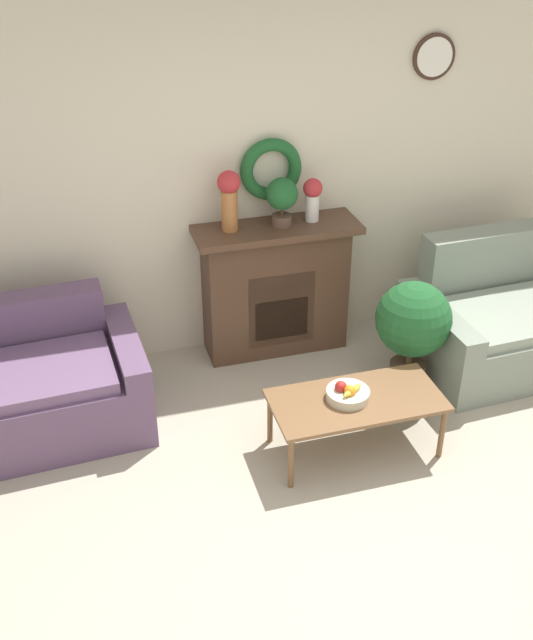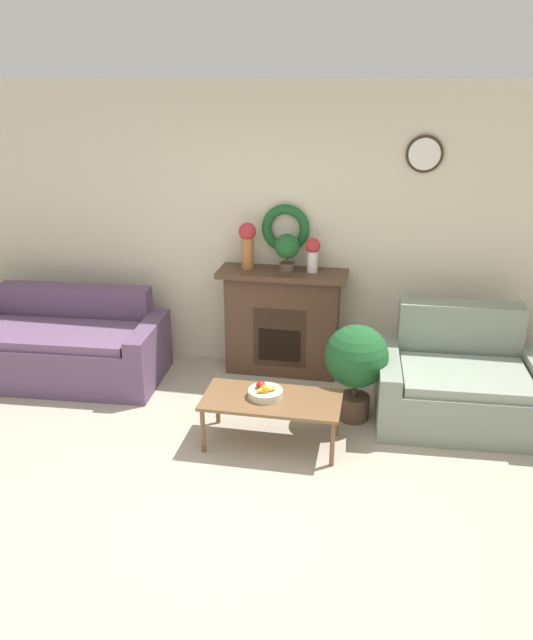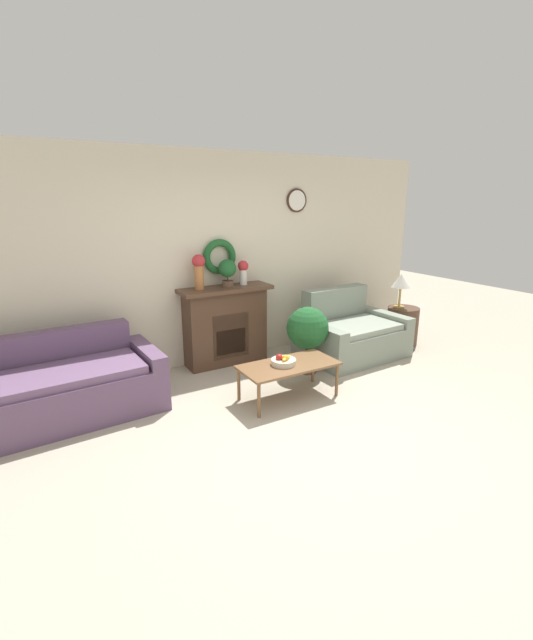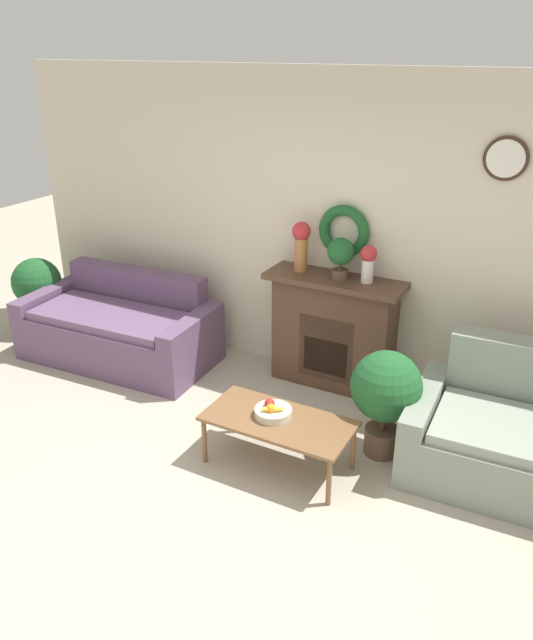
# 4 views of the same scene
# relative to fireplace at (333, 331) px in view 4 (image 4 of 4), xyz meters

# --- Properties ---
(ground_plane) EXTENTS (16.00, 16.00, 0.00)m
(ground_plane) POSITION_rel_fireplace_xyz_m (-0.04, -2.15, -0.52)
(ground_plane) COLOR #ADA38E
(wall_back) EXTENTS (6.80, 0.15, 2.70)m
(wall_back) POSITION_rel_fireplace_xyz_m (-0.03, 0.21, 0.83)
(wall_back) COLOR beige
(wall_back) RESTS_ON ground_plane
(fireplace) EXTENTS (1.20, 0.41, 1.03)m
(fireplace) POSITION_rel_fireplace_xyz_m (0.00, 0.00, 0.00)
(fireplace) COLOR #4C3323
(fireplace) RESTS_ON ground_plane
(couch_left) EXTENTS (1.91, 1.02, 0.81)m
(couch_left) POSITION_rel_fireplace_xyz_m (-2.02, -0.50, -0.22)
(couch_left) COLOR #604766
(couch_left) RESTS_ON ground_plane
(loveseat_right) EXTENTS (1.43, 1.05, 0.91)m
(loveseat_right) POSITION_rel_fireplace_xyz_m (1.62, -0.60, -0.22)
(loveseat_right) COLOR gray
(loveseat_right) RESTS_ON ground_plane
(coffee_table) EXTENTS (1.07, 0.52, 0.40)m
(coffee_table) POSITION_rel_fireplace_xyz_m (0.13, -1.31, -0.16)
(coffee_table) COLOR brown
(coffee_table) RESTS_ON ground_plane
(fruit_bowl) EXTENTS (0.27, 0.27, 0.12)m
(fruit_bowl) POSITION_rel_fireplace_xyz_m (0.08, -1.29, -0.09)
(fruit_bowl) COLOR beige
(fruit_bowl) RESTS_ON coffee_table
(vase_on_mantel_left) EXTENTS (0.16, 0.16, 0.43)m
(vase_on_mantel_left) POSITION_rel_fireplace_xyz_m (-0.34, 0.01, 0.76)
(vase_on_mantel_left) COLOR #AD6B38
(vase_on_mantel_left) RESTS_ON fireplace
(vase_on_mantel_right) EXTENTS (0.14, 0.14, 0.32)m
(vase_on_mantel_right) POSITION_rel_fireplace_xyz_m (0.27, 0.01, 0.69)
(vase_on_mantel_right) COLOR silver
(vase_on_mantel_right) RESTS_ON fireplace
(potted_plant_on_mantel) EXTENTS (0.23, 0.23, 0.35)m
(potted_plant_on_mantel) POSITION_rel_fireplace_xyz_m (0.04, -0.01, 0.72)
(potted_plant_on_mantel) COLOR brown
(potted_plant_on_mantel) RESTS_ON fireplace
(potted_plant_floor_by_couch) EXTENTS (0.51, 0.51, 0.82)m
(potted_plant_floor_by_couch) POSITION_rel_fireplace_xyz_m (-3.17, -0.44, -0.01)
(potted_plant_floor_by_couch) COLOR brown
(potted_plant_floor_by_couch) RESTS_ON ground_plane
(potted_plant_floor_by_loveseat) EXTENTS (0.52, 0.52, 0.84)m
(potted_plant_floor_by_loveseat) POSITION_rel_fireplace_xyz_m (0.75, -0.79, 0.01)
(potted_plant_floor_by_loveseat) COLOR brown
(potted_plant_floor_by_loveseat) RESTS_ON ground_plane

